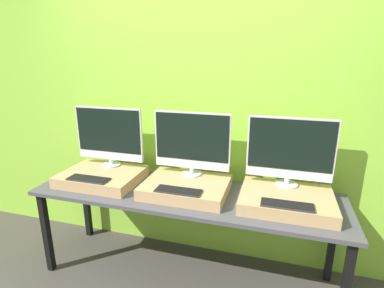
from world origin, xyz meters
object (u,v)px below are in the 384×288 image
monitor_center (192,142)px  keyboard_right (287,205)px  monitor_left (109,135)px  monitor_right (290,150)px  keyboard_center (178,191)px  keyboard_left (89,179)px

monitor_center → keyboard_right: bearing=-24.6°
monitor_left → monitor_center: 0.74m
monitor_left → monitor_right: size_ratio=1.00×
monitor_center → keyboard_right: (0.74, -0.34, -0.26)m
monitor_left → keyboard_right: monitor_left is taller
keyboard_center → monitor_left: bearing=155.4°
monitor_center → keyboard_right: 0.86m
monitor_left → keyboard_left: size_ratio=1.84×
monitor_center → keyboard_center: bearing=-90.0°
monitor_center → monitor_right: bearing=0.0°
monitor_left → keyboard_right: 1.54m
monitor_left → monitor_right: same height
keyboard_right → monitor_right: bearing=90.0°
keyboard_right → monitor_center: bearing=155.4°
monitor_right → keyboard_left: bearing=-167.1°
monitor_left → monitor_center: bearing=0.0°
monitor_center → keyboard_right: monitor_center is taller
monitor_center → keyboard_center: (0.00, -0.34, -0.26)m
monitor_left → keyboard_center: bearing=-24.6°
keyboard_right → keyboard_left: bearing=180.0°
monitor_left → monitor_right: (1.48, 0.00, 0.00)m
keyboard_right → keyboard_center: bearing=180.0°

